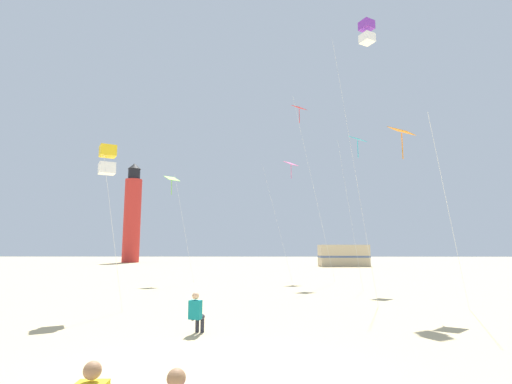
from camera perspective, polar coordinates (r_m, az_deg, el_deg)
name	(u,v)px	position (r m, az deg, el deg)	size (l,w,h in m)	color
kite_flyer_standing	(196,312)	(11.65, -8.70, -16.91)	(0.42, 0.55, 1.16)	#147F84
kite_box_gold	(107,160)	(16.55, -20.90, 4.40)	(1.23, 1.23, 6.43)	silver
kite_diamond_cyan	(357,145)	(25.24, 14.55, 6.72)	(1.80, 1.80, 9.35)	silver
kite_diamond_lime	(173,182)	(28.76, -12.11, 1.41)	(2.26, 2.26, 7.57)	silver
kite_diamond_orange	(404,137)	(17.53, 20.84, 7.53)	(2.94, 2.94, 7.46)	silver
kite_box_violet	(367,33)	(21.80, 15.88, 21.48)	(2.07, 2.16, 13.68)	silver
kite_diamond_rainbow	(290,168)	(30.69, 5.00, 3.49)	(2.88, 2.88, 9.16)	silver
kite_diamond_scarlet	(300,116)	(30.12, 6.52, 11.04)	(2.91, 2.86, 13.17)	silver
lighthouse_distant	(132,215)	(69.17, -17.63, -3.28)	(2.80, 2.80, 16.80)	red
rv_van_tan	(344,256)	(53.05, 12.69, -9.06)	(6.60, 2.82, 2.80)	#C6B28C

